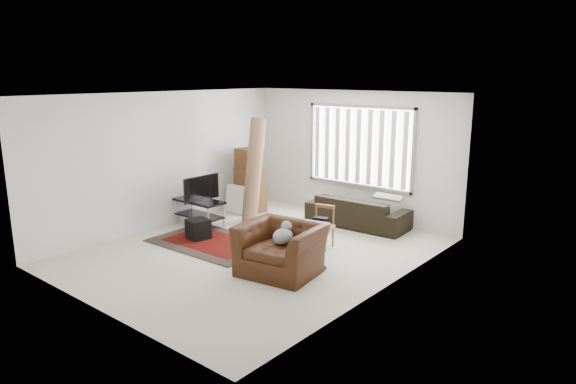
# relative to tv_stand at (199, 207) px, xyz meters

# --- Properties ---
(room) EXTENTS (6.00, 6.02, 2.71)m
(room) POSITION_rel_tv_stand_xyz_m (1.98, 0.12, 1.37)
(room) COLOR beige
(room) RESTS_ON ground
(persian_rug) EXTENTS (2.25, 1.54, 0.02)m
(persian_rug) POSITION_rel_tv_stand_xyz_m (1.01, -0.56, -0.38)
(persian_rug) COLOR black
(persian_rug) RESTS_ON ground
(tv_stand) EXTENTS (1.09, 0.49, 0.55)m
(tv_stand) POSITION_rel_tv_stand_xyz_m (0.00, 0.00, 0.00)
(tv_stand) COLOR black
(tv_stand) RESTS_ON ground
(tv) EXTENTS (0.11, 0.88, 0.51)m
(tv) POSITION_rel_tv_stand_xyz_m (0.00, 0.00, 0.41)
(tv) COLOR black
(tv) RESTS_ON tv_stand
(subwoofer) EXTENTS (0.43, 0.43, 0.37)m
(subwoofer) POSITION_rel_tv_stand_xyz_m (0.64, -0.59, -0.19)
(subwoofer) COLOR black
(subwoofer) RESTS_ON persian_rug
(moving_boxes) EXTENTS (0.65, 0.61, 1.43)m
(moving_boxes) POSITION_rel_tv_stand_xyz_m (0.01, 1.46, 0.27)
(moving_boxes) COLOR #57351B
(moving_boxes) RESTS_ON ground
(white_flatpack) EXTENTS (0.52, 0.22, 0.64)m
(white_flatpack) POSITION_rel_tv_stand_xyz_m (-0.11, 1.14, -0.07)
(white_flatpack) COLOR silver
(white_flatpack) RESTS_ON ground
(rolled_rug) EXTENTS (0.43, 0.77, 2.16)m
(rolled_rug) POSITION_rel_tv_stand_xyz_m (0.60, 0.98, 0.69)
(rolled_rug) COLOR brown
(rolled_rug) RESTS_ON ground
(sofa) EXTENTS (2.12, 1.00, 0.80)m
(sofa) POSITION_rel_tv_stand_xyz_m (2.47, 2.06, 0.01)
(sofa) COLOR black
(sofa) RESTS_ON ground
(side_chair) EXTENTS (0.48, 0.48, 0.75)m
(side_chair) POSITION_rel_tv_stand_xyz_m (2.68, 0.50, 0.03)
(side_chair) COLOR #8F745E
(side_chair) RESTS_ON ground
(armchair) EXTENTS (1.36, 1.23, 0.90)m
(armchair) POSITION_rel_tv_stand_xyz_m (2.92, -0.88, 0.06)
(armchair) COLOR #391B0B
(armchair) RESTS_ON ground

